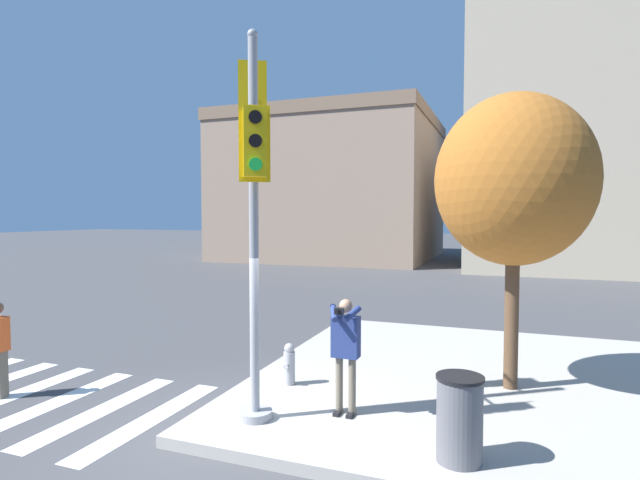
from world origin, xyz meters
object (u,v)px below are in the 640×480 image
Objects in this scene: traffic_signal_pole at (254,186)px; street_tree at (514,181)px; person_photographer at (345,345)px; trash_bin at (460,419)px; fire_hydrant at (289,364)px.

traffic_signal_pole is 1.11× the size of street_tree.
person_photographer is at bearing 27.80° from traffic_signal_pole.
street_tree reaches higher than trash_bin.
traffic_signal_pole is 7.65× the size of fire_hydrant.
traffic_signal_pole is 2.68m from person_photographer.
trash_bin reaches higher than fire_hydrant.
traffic_signal_pole reaches higher than fire_hydrant.
trash_bin is (1.70, -0.87, -0.51)m from person_photographer.
traffic_signal_pole is 3.23× the size of person_photographer.
street_tree reaches higher than person_photographer.
traffic_signal_pole is 4.37m from street_tree.
street_tree is (2.29, 2.06, 2.48)m from person_photographer.
traffic_signal_pole is at bearing -142.30° from street_tree.
street_tree is at bearing 37.70° from traffic_signal_pole.
fire_hydrant is 0.70× the size of trash_bin.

